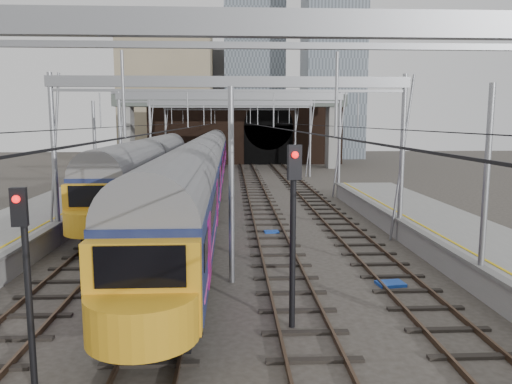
{
  "coord_description": "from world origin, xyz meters",
  "views": [
    {
      "loc": [
        -0.01,
        -15.53,
        5.82
      ],
      "look_at": [
        1.19,
        8.31,
        2.4
      ],
      "focal_mm": 35.0,
      "sensor_mm": 36.0,
      "label": 1
    }
  ],
  "objects": [
    {
      "name": "overhead_line",
      "position": [
        0.0,
        21.49,
        6.57
      ],
      "size": [
        16.8,
        80.0,
        8.0
      ],
      "color": "gray",
      "rests_on": "ground"
    },
    {
      "name": "train_main",
      "position": [
        -2.0,
        26.37,
        2.43
      ],
      "size": [
        2.7,
        62.52,
        4.68
      ],
      "color": "black",
      "rests_on": "ground"
    },
    {
      "name": "city_skyline",
      "position": [
        2.73,
        70.48,
        17.09
      ],
      "size": [
        37.5,
        27.5,
        60.0
      ],
      "color": "tan",
      "rests_on": "ground"
    },
    {
      "name": "tracks",
      "position": [
        0.0,
        15.0,
        0.02
      ],
      "size": [
        14.4,
        80.0,
        0.22
      ],
      "color": "#4C3828",
      "rests_on": "ground"
    },
    {
      "name": "train_second",
      "position": [
        -6.0,
        21.08,
        2.38
      ],
      "size": [
        2.62,
        30.34,
        4.57
      ],
      "color": "black",
      "rests_on": "ground"
    },
    {
      "name": "equip_cover_a",
      "position": [
        -2.12,
        7.85,
        0.05
      ],
      "size": [
        1.01,
        0.84,
        0.1
      ],
      "primitive_type": "cube",
      "rotation": [
        0.0,
        0.0,
        0.29
      ],
      "color": "#1640A8",
      "rests_on": "ground"
    },
    {
      "name": "equip_cover_c",
      "position": [
        5.65,
        1.34,
        0.06
      ],
      "size": [
        1.04,
        0.8,
        0.11
      ],
      "primitive_type": "cube",
      "rotation": [
        0.0,
        0.0,
        0.14
      ],
      "color": "#1640A8",
      "rests_on": "ground"
    },
    {
      "name": "ground",
      "position": [
        0.0,
        0.0,
        0.0
      ],
      "size": [
        160.0,
        160.0,
        0.0
      ],
      "primitive_type": "plane",
      "color": "#38332D",
      "rests_on": "ground"
    },
    {
      "name": "equip_cover_b",
      "position": [
        2.09,
        9.99,
        0.04
      ],
      "size": [
        0.8,
        0.6,
        0.09
      ],
      "primitive_type": "cube",
      "rotation": [
        0.0,
        0.0,
        0.09
      ],
      "color": "#1640A8",
      "rests_on": "ground"
    },
    {
      "name": "signal_near_left",
      "position": [
        -4.39,
        -5.04,
        2.85
      ],
      "size": [
        0.34,
        0.45,
        4.46
      ],
      "rotation": [
        0.0,
        0.0,
        0.13
      ],
      "color": "black",
      "rests_on": "ground"
    },
    {
      "name": "overbridge",
      "position": [
        0.0,
        46.0,
        7.27
      ],
      "size": [
        28.0,
        3.0,
        9.25
      ],
      "color": "gray",
      "rests_on": "ground"
    },
    {
      "name": "retaining_wall",
      "position": [
        1.4,
        51.93,
        4.33
      ],
      "size": [
        28.0,
        2.75,
        9.0
      ],
      "color": "black",
      "rests_on": "ground"
    },
    {
      "name": "signal_near_centre",
      "position": [
        1.69,
        -2.15,
        3.24
      ],
      "size": [
        0.39,
        0.48,
        5.18
      ],
      "rotation": [
        0.0,
        0.0,
        0.17
      ],
      "color": "black",
      "rests_on": "ground"
    }
  ]
}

